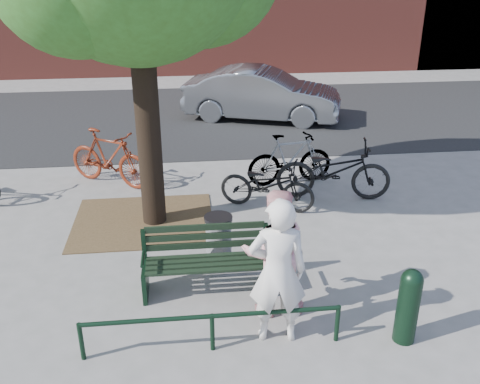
{
  "coord_description": "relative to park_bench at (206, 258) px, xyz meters",
  "views": [
    {
      "loc": [
        -0.22,
        -6.22,
        4.33
      ],
      "look_at": [
        0.57,
        1.0,
        1.03
      ],
      "focal_mm": 40.0,
      "sensor_mm": 36.0,
      "label": 1
    }
  ],
  "objects": [
    {
      "name": "ground",
      "position": [
        0.0,
        -0.08,
        -0.48
      ],
      "size": [
        90.0,
        90.0,
        0.0
      ],
      "primitive_type": "plane",
      "color": "gray",
      "rests_on": "ground"
    },
    {
      "name": "dirt_pit",
      "position": [
        -1.0,
        2.12,
        -0.47
      ],
      "size": [
        2.4,
        2.0,
        0.02
      ],
      "primitive_type": "cube",
      "color": "brown",
      "rests_on": "ground"
    },
    {
      "name": "road",
      "position": [
        0.0,
        8.42,
        -0.47
      ],
      "size": [
        40.0,
        7.0,
        0.01
      ],
      "primitive_type": "cube",
      "color": "black",
      "rests_on": "ground"
    },
    {
      "name": "park_bench",
      "position": [
        0.0,
        0.0,
        0.0
      ],
      "size": [
        1.74,
        0.54,
        0.97
      ],
      "color": "black",
      "rests_on": "ground"
    },
    {
      "name": "guard_railing",
      "position": [
        0.0,
        -1.28,
        -0.08
      ],
      "size": [
        3.06,
        0.06,
        0.51
      ],
      "color": "black",
      "rests_on": "ground"
    },
    {
      "name": "person_left",
      "position": [
        0.78,
        -1.13,
        0.46
      ],
      "size": [
        0.72,
        0.51,
        1.87
      ],
      "primitive_type": "imported",
      "rotation": [
        0.0,
        0.0,
        3.05
      ],
      "color": "silver",
      "rests_on": "ground"
    },
    {
      "name": "person_right",
      "position": [
        0.84,
        -0.58,
        0.38
      ],
      "size": [
        0.84,
        0.66,
        1.72
      ],
      "primitive_type": "imported",
      "rotation": [
        0.0,
        0.0,
        3.13
      ],
      "color": "pink",
      "rests_on": "ground"
    },
    {
      "name": "bollard",
      "position": [
        2.32,
        -1.35,
        0.05
      ],
      "size": [
        0.26,
        0.26,
        0.99
      ],
      "color": "black",
      "rests_on": "ground"
    },
    {
      "name": "litter_bin",
      "position": [
        0.21,
        0.52,
        -0.05
      ],
      "size": [
        0.41,
        0.41,
        0.84
      ],
      "color": "gray",
      "rests_on": "ground"
    },
    {
      "name": "bicycle_b",
      "position": [
        -1.73,
        3.87,
        0.09
      ],
      "size": [
        1.89,
        1.45,
        1.14
      ],
      "primitive_type": "imported",
      "rotation": [
        0.0,
        0.0,
        1.01
      ],
      "color": "#5E1D0D",
      "rests_on": "ground"
    },
    {
      "name": "bicycle_c",
      "position": [
        1.22,
        2.43,
        -0.02
      ],
      "size": [
        1.85,
        1.27,
        0.92
      ],
      "primitive_type": "imported",
      "rotation": [
        0.0,
        0.0,
        1.15
      ],
      "color": "black",
      "rests_on": "ground"
    },
    {
      "name": "bicycle_d",
      "position": [
        1.86,
        3.51,
        0.05
      ],
      "size": [
        1.81,
        0.77,
        1.06
      ],
      "primitive_type": "imported",
      "rotation": [
        0.0,
        0.0,
        1.73
      ],
      "color": "gray",
      "rests_on": "ground"
    },
    {
      "name": "bicycle_e",
      "position": [
        2.53,
        2.74,
        0.08
      ],
      "size": [
        2.23,
        1.11,
        1.12
      ],
      "primitive_type": "imported",
      "rotation": [
        0.0,
        0.0,
        1.39
      ],
      "color": "black",
      "rests_on": "ground"
    },
    {
      "name": "parked_car",
      "position": [
        1.96,
        8.05,
        0.23
      ],
      "size": [
        4.53,
        2.76,
        1.41
      ],
      "primitive_type": "imported",
      "rotation": [
        0.0,
        0.0,
        1.25
      ],
      "color": "slate",
      "rests_on": "ground"
    }
  ]
}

